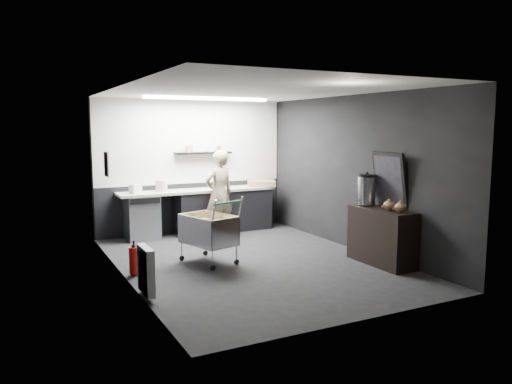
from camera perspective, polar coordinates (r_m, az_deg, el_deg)
name	(u,v)px	position (r m, az deg, el deg)	size (l,w,h in m)	color
floor	(252,262)	(8.08, -0.50, -7.97)	(5.50, 5.50, 0.00)	black
ceiling	(251,91)	(7.81, -0.52, 11.51)	(5.50, 5.50, 0.00)	white
wall_back	(192,166)	(10.35, -7.32, 2.97)	(5.50, 5.50, 0.00)	black
wall_front	(365,201)	(5.52, 12.32, -1.01)	(5.50, 5.50, 0.00)	black
wall_left	(123,185)	(7.17, -14.97, 0.81)	(5.50, 5.50, 0.00)	black
wall_right	(354,173)	(8.90, 11.11, 2.17)	(5.50, 5.50, 0.00)	black
kitchen_wall_panel	(192,142)	(10.31, -7.33, 5.73)	(3.95, 0.02, 1.70)	silver
dado_panel	(193,207)	(10.43, -7.20, -1.70)	(3.95, 0.02, 1.00)	black
floating_shelf	(203,153)	(10.28, -6.05, 4.46)	(1.20, 0.22, 0.04)	black
wall_clock	(253,127)	(10.85, -0.30, 7.46)	(0.20, 0.20, 0.03)	silver
poster	(106,164)	(8.43, -16.74, 3.07)	(0.02, 0.30, 0.40)	white
poster_red_band	(106,160)	(8.42, -16.73, 3.54)	(0.01, 0.22, 0.10)	red
radiator	(146,270)	(6.51, -12.47, -8.74)	(0.10, 0.50, 0.60)	silver
ceiling_strip	(207,99)	(9.49, -5.59, 10.57)	(2.40, 0.20, 0.04)	white
prep_counter	(205,211)	(10.20, -5.89, -2.13)	(3.20, 0.61, 0.90)	black
person	(219,194)	(9.78, -4.22, -0.18)	(0.62, 0.41, 1.71)	beige
shopping_cart	(208,232)	(7.95, -5.48, -4.59)	(0.81, 1.10, 1.04)	silver
sideboard	(381,229)	(8.10, 14.10, -4.09)	(0.50, 1.17, 1.76)	black
fire_extinguisher	(134,259)	(7.52, -13.75, -7.48)	(0.15, 0.15, 0.49)	#BA100C
cardboard_box	(261,183)	(10.61, 0.61, 1.00)	(0.57, 0.43, 0.11)	#95744F
pink_tub	(161,186)	(9.84, -10.76, 0.69)	(0.22, 0.22, 0.22)	beige
white_container	(136,189)	(9.67, -13.60, 0.34)	(0.19, 0.15, 0.17)	silver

